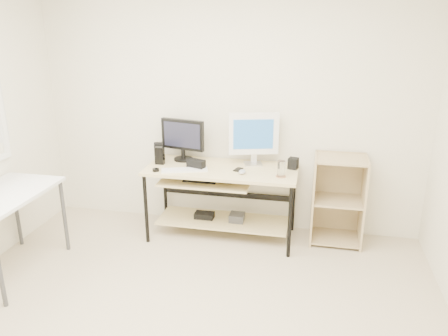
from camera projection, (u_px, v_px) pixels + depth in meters
room at (144, 162)px, 2.68m from camera, size 4.01×4.01×2.62m
desk at (219, 187)px, 4.41m from camera, size 1.50×0.65×0.75m
side_table at (3, 202)px, 3.71m from camera, size 0.60×1.00×0.75m
shelf_unit at (338, 199)px, 4.36m from camera, size 0.50×0.40×0.90m
black_monitor at (183, 137)px, 4.50m from camera, size 0.47×0.20×0.43m
white_imac at (254, 135)px, 4.33m from camera, size 0.49×0.18×0.53m
keyboard at (185, 170)px, 4.25m from camera, size 0.46×0.26×0.02m
mouse at (242, 172)px, 4.17m from camera, size 0.07×0.11×0.04m
center_speaker at (196, 164)px, 4.30m from camera, size 0.20×0.13×0.09m
speaker_left at (159, 151)px, 4.54m from camera, size 0.12×0.12×0.19m
speaker_right at (293, 163)px, 4.30m from camera, size 0.11×0.11×0.11m
audio_controller at (160, 156)px, 4.42m from camera, size 0.09×0.06×0.18m
volume_puck at (156, 170)px, 4.24m from camera, size 0.07×0.07×0.03m
smartphone at (238, 170)px, 4.27m from camera, size 0.09×0.13×0.01m
coaster at (281, 176)px, 4.09m from camera, size 0.10×0.10×0.01m
drinking_glass at (281, 169)px, 4.07m from camera, size 0.08×0.08×0.15m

